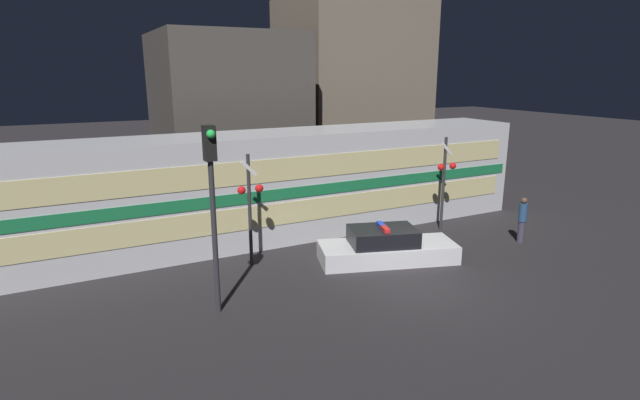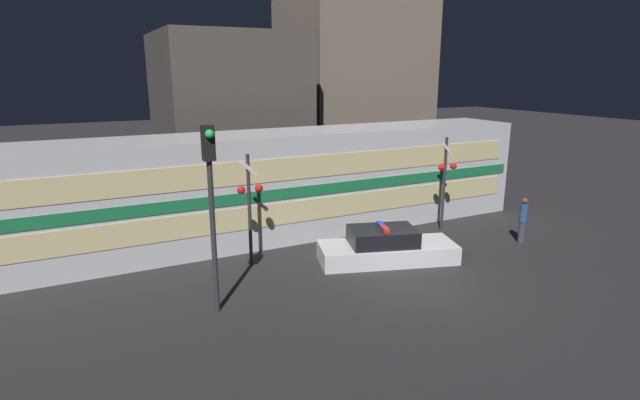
{
  "view_description": "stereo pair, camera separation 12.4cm",
  "coord_description": "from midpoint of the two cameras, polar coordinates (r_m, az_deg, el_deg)",
  "views": [
    {
      "loc": [
        -9.27,
        -11.58,
        6.46
      ],
      "look_at": [
        -1.16,
        4.17,
        1.87
      ],
      "focal_mm": 28.0,
      "sensor_mm": 36.0,
      "label": 1
    },
    {
      "loc": [
        -9.16,
        -11.63,
        6.46
      ],
      "look_at": [
        -1.16,
        4.17,
        1.87
      ],
      "focal_mm": 28.0,
      "sensor_mm": 36.0,
      "label": 2
    }
  ],
  "objects": [
    {
      "name": "train",
      "position": [
        19.63,
        -7.08,
        1.51
      ],
      "size": [
        23.37,
        3.03,
        4.16
      ],
      "color": "silver",
      "rests_on": "ground_plane"
    },
    {
      "name": "crossing_signal_near",
      "position": [
        20.93,
        13.92,
        2.66
      ],
      "size": [
        0.89,
        0.34,
        3.9
      ],
      "color": "#2D2D33",
      "rests_on": "ground_plane"
    },
    {
      "name": "pedestrian",
      "position": [
        20.72,
        21.95,
        -2.08
      ],
      "size": [
        0.3,
        0.3,
        1.78
      ],
      "color": "#3F384C",
      "rests_on": "ground_plane"
    },
    {
      "name": "police_car",
      "position": [
        17.63,
        7.37,
        -5.43
      ],
      "size": [
        5.04,
        3.06,
        1.32
      ],
      "rotation": [
        0.0,
        0.0,
        -0.3
      ],
      "color": "silver",
      "rests_on": "ground_plane"
    },
    {
      "name": "traffic_light_corner",
      "position": [
        13.27,
        -12.49,
        1.03
      ],
      "size": [
        0.3,
        0.46,
        5.13
      ],
      "color": "#2D2D33",
      "rests_on": "ground_plane"
    },
    {
      "name": "ground_plane",
      "position": [
        16.17,
        10.39,
        -9.29
      ],
      "size": [
        120.0,
        120.0,
        0.0
      ],
      "primitive_type": "plane",
      "color": "#262326"
    },
    {
      "name": "crossing_signal_far",
      "position": [
        16.78,
        -8.21,
        -0.07
      ],
      "size": [
        0.89,
        0.34,
        3.83
      ],
      "color": "#2D2D33",
      "rests_on": "ground_plane"
    },
    {
      "name": "building_left",
      "position": [
        26.9,
        -10.68,
        9.38
      ],
      "size": [
        6.86,
        6.94,
        8.32
      ],
      "color": "#47423D",
      "rests_on": "ground_plane"
    },
    {
      "name": "building_center",
      "position": [
        32.18,
        3.44,
        12.54
      ],
      "size": [
        8.02,
        6.75,
        10.72
      ],
      "color": "#726656",
      "rests_on": "ground_plane"
    }
  ]
}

